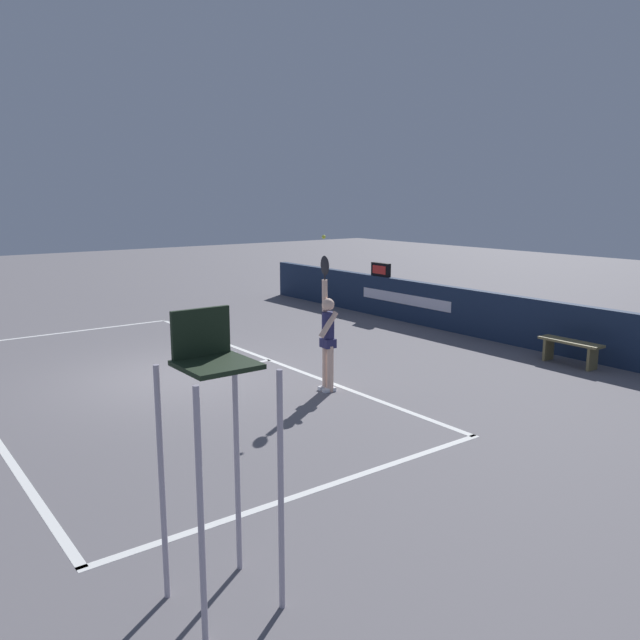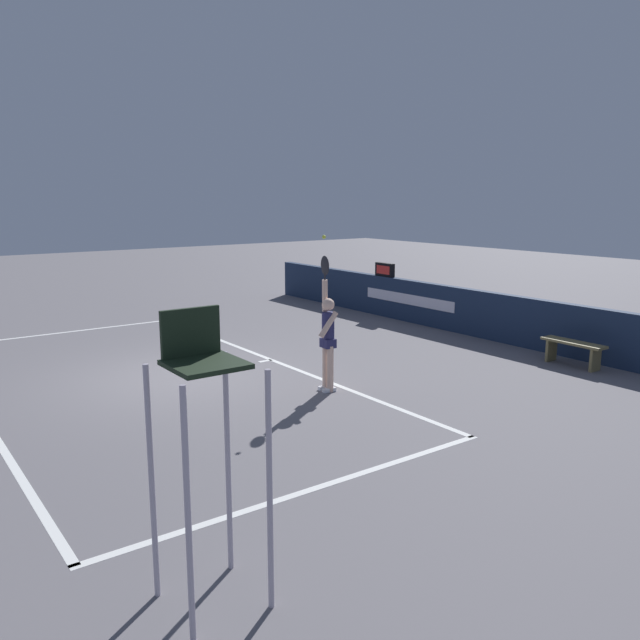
% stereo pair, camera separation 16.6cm
% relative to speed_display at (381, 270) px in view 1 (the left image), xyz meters
% --- Properties ---
extents(ground_plane, '(60.00, 60.00, 0.00)m').
position_rel_speed_display_xyz_m(ground_plane, '(2.45, -7.52, -1.35)').
color(ground_plane, slate).
extents(court_lines, '(11.11, 5.68, 0.00)m').
position_rel_speed_display_xyz_m(court_lines, '(2.45, -8.14, -1.34)').
color(court_lines, white).
rests_on(court_lines, ground).
extents(back_wall, '(15.15, 0.24, 1.15)m').
position_rel_speed_display_xyz_m(back_wall, '(2.45, 0.00, -0.77)').
color(back_wall, '#1C2B47').
rests_on(back_wall, ground).
extents(speed_display, '(0.70, 0.14, 0.39)m').
position_rel_speed_display_xyz_m(speed_display, '(0.00, 0.00, 0.00)').
color(speed_display, black).
rests_on(speed_display, back_wall).
extents(tennis_player, '(0.44, 0.39, 2.42)m').
position_rel_speed_display_xyz_m(tennis_player, '(4.91, -5.71, -0.35)').
color(tennis_player, beige).
rests_on(tennis_player, ground).
extents(tennis_ball, '(0.07, 0.07, 0.07)m').
position_rel_speed_display_xyz_m(tennis_ball, '(4.69, -5.63, 1.38)').
color(tennis_ball, '#D1E139').
extents(umpire_chair, '(0.77, 0.77, 2.52)m').
position_rel_speed_display_xyz_m(umpire_chair, '(9.14, -10.13, 0.28)').
color(umpire_chair, '#B0A8B8').
rests_on(umpire_chair, ground).
extents(courtside_bench_near, '(1.33, 0.38, 0.51)m').
position_rel_speed_display_xyz_m(courtside_bench_near, '(6.50, -0.64, -0.97)').
color(courtside_bench_near, olive).
rests_on(courtside_bench_near, ground).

